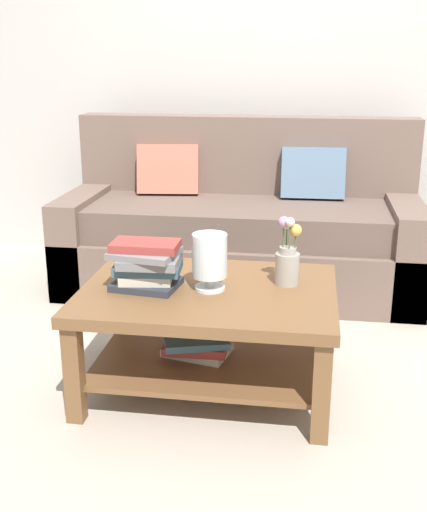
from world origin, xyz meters
TOP-DOWN VIEW (x-y plane):
  - ground_plane at (0.00, 0.00)m, footprint 10.00×10.00m
  - back_wall at (0.00, 1.65)m, footprint 6.40×0.12m
  - couch at (-0.09, 0.98)m, footprint 2.22×0.90m
  - coffee_table at (-0.09, -0.40)m, footprint 1.10×0.82m
  - book_stack_main at (-0.35, -0.43)m, footprint 0.31×0.26m
  - glass_hurricane_vase at (-0.08, -0.41)m, footprint 0.15×0.15m
  - flower_pitcher at (0.25, -0.29)m, footprint 0.11×0.11m

SIDE VIEW (x-z plane):
  - ground_plane at x=0.00m, z-range 0.00..0.00m
  - coffee_table at x=-0.09m, z-range 0.10..0.58m
  - couch at x=-0.09m, z-range -0.17..0.89m
  - book_stack_main at x=-0.35m, z-range 0.48..0.69m
  - flower_pitcher at x=0.25m, z-range 0.44..0.75m
  - glass_hurricane_vase at x=-0.08m, z-range 0.50..0.74m
  - back_wall at x=0.00m, z-range 0.00..2.70m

